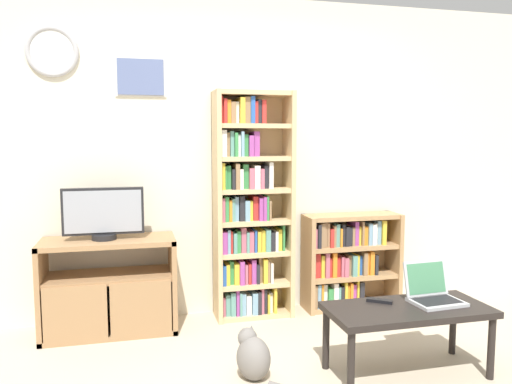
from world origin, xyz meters
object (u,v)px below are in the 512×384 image
at_px(remote_near_laptop, 379,301).
at_px(cat, 253,356).
at_px(bookshelf_short, 346,260).
at_px(bookshelf_tall, 249,210).
at_px(television, 103,214).
at_px(laptop, 432,292).
at_px(coffee_table, 408,315).
at_px(tv_stand, 109,286).

distance_m(remote_near_laptop, cat, 0.87).
bearing_deg(remote_near_laptop, bookshelf_short, 21.52).
relative_size(bookshelf_tall, bookshelf_short, 2.19).
relative_size(television, laptop, 1.79).
bearing_deg(cat, coffee_table, -33.49).
relative_size(tv_stand, bookshelf_tall, 0.53).
relative_size(laptop, cat, 0.86).
bearing_deg(remote_near_laptop, television, 94.30).
xyz_separation_m(television, remote_near_laptop, (1.71, -1.03, -0.47)).
distance_m(coffee_table, cat, 0.99).
relative_size(television, remote_near_laptop, 3.74).
bearing_deg(tv_stand, bookshelf_short, 3.39).
distance_m(television, laptop, 2.35).
relative_size(bookshelf_short, laptop, 2.56).
bearing_deg(cat, remote_near_laptop, -26.98).
xyz_separation_m(coffee_table, cat, (-0.95, 0.17, -0.24)).
height_order(bookshelf_tall, bookshelf_short, bookshelf_tall).
bearing_deg(television, tv_stand, -25.72).
xyz_separation_m(bookshelf_tall, bookshelf_short, (0.86, 0.00, -0.47)).
bearing_deg(bookshelf_tall, bookshelf_short, 0.28).
relative_size(laptop, remote_near_laptop, 2.09).
xyz_separation_m(remote_near_laptop, cat, (-0.81, 0.05, -0.30)).
bearing_deg(tv_stand, coffee_table, -31.93).
relative_size(bookshelf_tall, remote_near_laptop, 11.74).
bearing_deg(laptop, television, 148.20).
distance_m(bookshelf_short, remote_near_laptop, 1.17).
bearing_deg(laptop, tv_stand, 148.17).
height_order(television, bookshelf_short, television).
height_order(tv_stand, bookshelf_tall, bookshelf_tall).
bearing_deg(remote_near_laptop, laptop, -65.16).
bearing_deg(bookshelf_short, laptop, -87.30).
bearing_deg(laptop, bookshelf_tall, 123.92).
xyz_separation_m(tv_stand, bookshelf_short, (1.96, 0.12, 0.05)).
relative_size(tv_stand, television, 1.68).
height_order(television, coffee_table, television).
distance_m(bookshelf_short, laptop, 1.20).
height_order(laptop, remote_near_laptop, laptop).
xyz_separation_m(tv_stand, coffee_table, (1.82, -1.13, 0.02)).
bearing_deg(television, coffee_table, -31.85).
height_order(coffee_table, cat, coffee_table).
bearing_deg(coffee_table, bookshelf_tall, 119.92).
height_order(laptop, cat, laptop).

